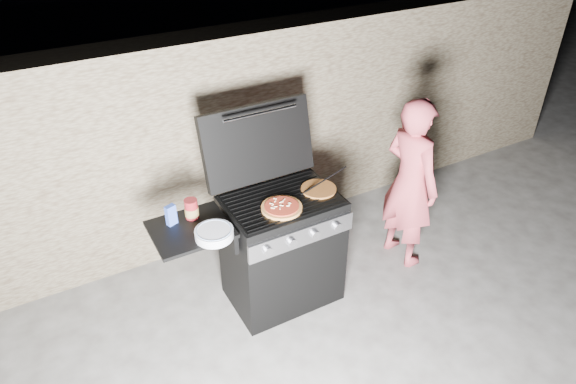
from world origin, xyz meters
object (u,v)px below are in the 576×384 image
pizza_topped (282,207)px  person (410,183)px  sauce_jar (191,209)px  gas_grill (252,260)px

pizza_topped → person: bearing=2.2°
pizza_topped → sauce_jar: bearing=159.0°
person → gas_grill: bearing=82.9°
gas_grill → sauce_jar: bearing=164.2°
sauce_jar → pizza_topped: bearing=-21.0°
pizza_topped → sauce_jar: sauce_jar is taller
pizza_topped → sauce_jar: size_ratio=2.03×
gas_grill → sauce_jar: sauce_jar is taller
person → pizza_topped: bearing=87.7°
gas_grill → person: 1.40m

